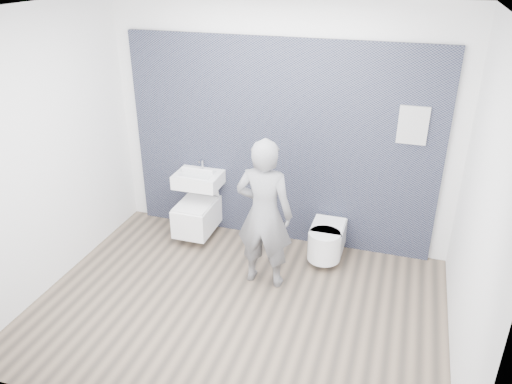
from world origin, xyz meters
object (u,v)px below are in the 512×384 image
(toilet_square, at_px, (197,215))
(visitor, at_px, (264,214))
(washbasin, at_px, (198,179))
(toilet_rounded, at_px, (326,240))

(toilet_square, distance_m, visitor, 1.32)
(washbasin, xyz_separation_m, visitor, (1.04, -0.73, 0.07))
(toilet_rounded, distance_m, visitor, 1.00)
(toilet_rounded, bearing_deg, toilet_square, 179.30)
(toilet_rounded, height_order, visitor, visitor)
(toilet_square, distance_m, toilet_rounded, 1.60)
(toilet_square, bearing_deg, visitor, -31.22)
(toilet_rounded, relative_size, visitor, 0.39)
(visitor, bearing_deg, toilet_square, -30.80)
(washbasin, distance_m, visitor, 1.27)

